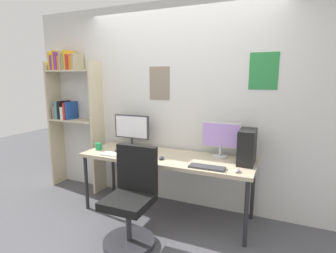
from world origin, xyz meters
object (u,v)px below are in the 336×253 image
at_px(keyboard_right, 207,167).
at_px(laptop_closed, 130,151).
at_px(pc_tower, 247,147).
at_px(mouse_right_side, 161,158).
at_px(office_chair, 131,205).
at_px(monitor_left, 132,129).
at_px(mouse_left_side, 237,170).
at_px(monitor_right, 221,138).
at_px(keyboard_left, 116,155).
at_px(coffee_mug, 99,147).
at_px(bookshelf, 71,102).
at_px(desk, 166,160).

distance_m(keyboard_right, laptop_closed, 1.08).
relative_size(pc_tower, mouse_right_side, 3.90).
distance_m(office_chair, monitor_left, 1.18).
xyz_separation_m(pc_tower, mouse_left_side, (-0.05, -0.32, -0.17)).
relative_size(office_chair, monitor_right, 2.17).
bearing_deg(laptop_closed, keyboard_left, -100.30).
bearing_deg(monitor_left, laptop_closed, -64.45).
distance_m(mouse_left_side, laptop_closed, 1.38).
bearing_deg(office_chair, mouse_right_side, 81.24).
height_order(pc_tower, laptop_closed, pc_tower).
bearing_deg(office_chair, laptop_closed, 121.39).
bearing_deg(pc_tower, monitor_left, 175.75).
distance_m(monitor_left, coffee_mug, 0.49).
height_order(keyboard_left, laptop_closed, laptop_closed).
xyz_separation_m(monitor_left, pc_tower, (1.51, -0.11, -0.06)).
height_order(monitor_right, laptop_closed, monitor_right).
distance_m(mouse_left_side, mouse_right_side, 0.87).
distance_m(monitor_left, keyboard_right, 1.26).
bearing_deg(pc_tower, keyboard_right, -136.84).
distance_m(bookshelf, office_chair, 2.02).
bearing_deg(office_chair, bookshelf, 149.89).
height_order(keyboard_left, mouse_left_side, mouse_left_side).
relative_size(mouse_right_side, coffee_mug, 0.91).
distance_m(desk, keyboard_left, 0.61).
relative_size(office_chair, pc_tower, 2.65).
xyz_separation_m(office_chair, keyboard_right, (0.65, 0.45, 0.35)).
bearing_deg(keyboard_right, mouse_left_side, 1.43).
bearing_deg(office_chair, keyboard_left, 136.75).
distance_m(desk, pc_tower, 0.95).
xyz_separation_m(bookshelf, coffee_mug, (0.73, -0.33, -0.52)).
relative_size(monitor_left, monitor_right, 1.12).
height_order(monitor_left, keyboard_left, monitor_left).
bearing_deg(desk, coffee_mug, -173.68).
height_order(bookshelf, coffee_mug, bookshelf).
distance_m(desk, mouse_left_side, 0.89).
xyz_separation_m(monitor_right, coffee_mug, (-1.51, -0.31, -0.19)).
bearing_deg(bookshelf, keyboard_right, -11.78).
relative_size(mouse_left_side, laptop_closed, 0.30).
bearing_deg(pc_tower, office_chair, -142.17).
xyz_separation_m(bookshelf, mouse_left_side, (2.51, -0.45, -0.55)).
bearing_deg(monitor_left, keyboard_left, -84.83).
bearing_deg(keyboard_right, laptop_closed, 167.78).
bearing_deg(monitor_left, pc_tower, -4.25).
bearing_deg(bookshelf, coffee_mug, -24.33).
height_order(keyboard_right, mouse_left_side, mouse_left_side).
xyz_separation_m(monitor_right, laptop_closed, (-1.10, -0.21, -0.22)).
relative_size(office_chair, mouse_right_side, 10.31).
bearing_deg(coffee_mug, bookshelf, 155.67).
height_order(pc_tower, keyboard_left, pc_tower).
distance_m(desk, laptop_closed, 0.50).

